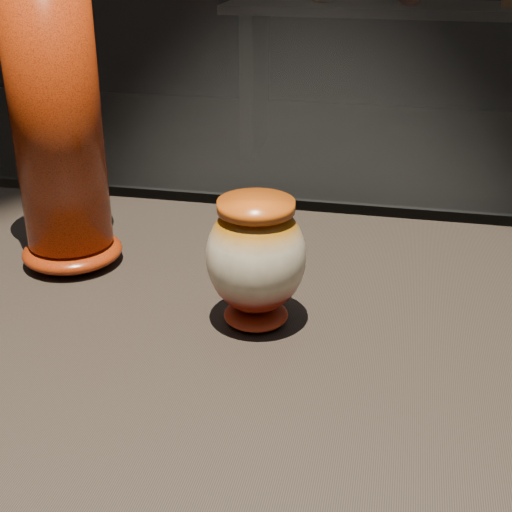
{
  "coord_description": "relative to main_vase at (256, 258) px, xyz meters",
  "views": [
    {
      "loc": [
        -0.01,
        -0.68,
        1.33
      ],
      "look_at": [
        -0.16,
        0.03,
        0.99
      ],
      "focal_mm": 50.0,
      "sensor_mm": 36.0,
      "label": 1
    }
  ],
  "objects": [
    {
      "name": "tall_vase",
      "position": [
        -0.28,
        0.11,
        0.13
      ],
      "size": [
        0.15,
        0.15,
        0.43
      ],
      "rotation": [
        0.0,
        0.0,
        -0.14
      ],
      "color": "#AB2E0B",
      "rests_on": "display_plinth"
    },
    {
      "name": "back_shelf",
      "position": [
        0.08,
        3.61,
        -0.35
      ],
      "size": [
        2.0,
        0.6,
        0.9
      ],
      "color": "black",
      "rests_on": "ground"
    },
    {
      "name": "main_vase",
      "position": [
        0.0,
        0.0,
        0.0
      ],
      "size": [
        0.12,
        0.12,
        0.15
      ],
      "rotation": [
        0.0,
        0.0,
        0.04
      ],
      "color": "#681409",
      "rests_on": "display_plinth"
    }
  ]
}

